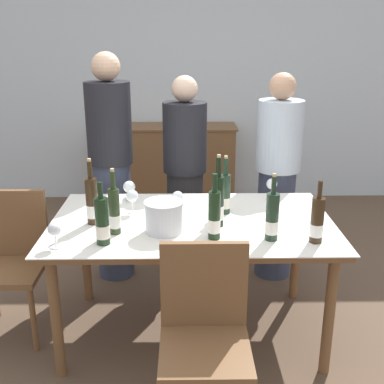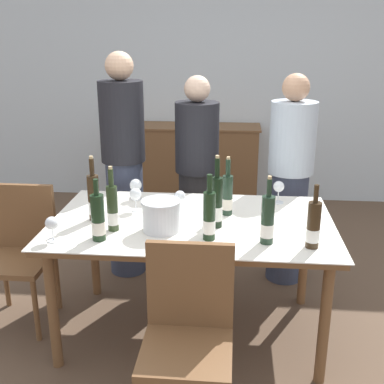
{
  "view_description": "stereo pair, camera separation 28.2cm",
  "coord_description": "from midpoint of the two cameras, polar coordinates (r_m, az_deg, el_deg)",
  "views": [
    {
      "loc": [
        -0.04,
        -2.67,
        1.85
      ],
      "look_at": [
        0.0,
        0.0,
        0.95
      ],
      "focal_mm": 45.0,
      "sensor_mm": 36.0,
      "label": 1
    },
    {
      "loc": [
        0.24,
        -2.66,
        1.85
      ],
      "look_at": [
        0.0,
        0.0,
        0.95
      ],
      "focal_mm": 45.0,
      "sensor_mm": 36.0,
      "label": 2
    }
  ],
  "objects": [
    {
      "name": "ground_plane",
      "position": [
        3.25,
        2.59,
        -16.15
      ],
      "size": [
        12.0,
        12.0,
        0.0
      ],
      "primitive_type": "plane",
      "color": "brown"
    },
    {
      "name": "back_wall",
      "position": [
        5.41,
        4.22,
        13.75
      ],
      "size": [
        8.0,
        0.1,
        2.8
      ],
      "color": "silver",
      "rests_on": "ground_plane"
    },
    {
      "name": "sideboard_cabinet",
      "position": [
        5.3,
        1.25,
        3.18
      ],
      "size": [
        1.52,
        0.46,
        0.88
      ],
      "color": "brown",
      "rests_on": "ground_plane"
    },
    {
      "name": "dining_table",
      "position": [
        2.91,
        2.78,
        -4.76
      ],
      "size": [
        1.68,
        1.01,
        0.77
      ],
      "color": "brown",
      "rests_on": "ground_plane"
    },
    {
      "name": "ice_bucket",
      "position": [
        2.7,
        -0.71,
        -2.76
      ],
      "size": [
        0.22,
        0.22,
        0.18
      ],
      "color": "silver",
      "rests_on": "dining_table"
    },
    {
      "name": "wine_bottle_0",
      "position": [
        2.6,
        17.24,
        -3.95
      ],
      "size": [
        0.07,
        0.07,
        0.34
      ],
      "color": "#332314",
      "rests_on": "dining_table"
    },
    {
      "name": "wine_bottle_1",
      "position": [
        2.95,
        6.96,
        -0.42
      ],
      "size": [
        0.07,
        0.07,
        0.37
      ],
      "color": "#1E3323",
      "rests_on": "dining_table"
    },
    {
      "name": "wine_bottle_2",
      "position": [
        2.71,
        -6.49,
        -2.01
      ],
      "size": [
        0.06,
        0.06,
        0.38
      ],
      "color": "#28381E",
      "rests_on": "dining_table"
    },
    {
      "name": "wine_bottle_3",
      "position": [
        2.75,
        5.87,
        -1.35
      ],
      "size": [
        0.07,
        0.07,
        0.42
      ],
      "color": "black",
      "rests_on": "dining_table"
    },
    {
      "name": "wine_bottle_4",
      "position": [
        2.59,
        12.04,
        -3.42
      ],
      "size": [
        0.07,
        0.07,
        0.37
      ],
      "color": "#1E3323",
      "rests_on": "dining_table"
    },
    {
      "name": "wine_bottle_5",
      "position": [
        2.6,
        -8.06,
        -3.22
      ],
      "size": [
        0.08,
        0.08,
        0.34
      ],
      "color": "black",
      "rests_on": "dining_table"
    },
    {
      "name": "wine_bottle_6",
      "position": [
        2.88,
        -8.84,
        -0.8
      ],
      "size": [
        0.07,
        0.07,
        0.39
      ],
      "color": "#332314",
      "rests_on": "dining_table"
    },
    {
      "name": "wine_bottle_7",
      "position": [
        2.59,
        5.18,
        -2.99
      ],
      "size": [
        0.07,
        0.07,
        0.37
      ],
      "color": "black",
      "rests_on": "dining_table"
    },
    {
      "name": "wine_glass_0",
      "position": [
        3.21,
        12.73,
        0.46
      ],
      "size": [
        0.08,
        0.08,
        0.15
      ],
      "color": "white",
      "rests_on": "dining_table"
    },
    {
      "name": "wine_glass_1",
      "position": [
        2.9,
        0.28,
        -1.32
      ],
      "size": [
        0.08,
        0.08,
        0.13
      ],
      "color": "white",
      "rests_on": "dining_table"
    },
    {
      "name": "wine_glass_2",
      "position": [
        3.01,
        -4.07,
        -0.37
      ],
      "size": [
        0.08,
        0.08,
        0.15
      ],
      "color": "white",
      "rests_on": "dining_table"
    },
    {
      "name": "wine_glass_3",
      "position": [
        2.63,
        -13.37,
        -3.8
      ],
      "size": [
        0.07,
        0.07,
        0.14
      ],
      "color": "white",
      "rests_on": "dining_table"
    },
    {
      "name": "wine_glass_4",
      "position": [
        3.21,
        -4.21,
        0.73
      ],
      "size": [
        0.08,
        0.08,
        0.14
      ],
      "color": "white",
      "rests_on": "dining_table"
    },
    {
      "name": "wine_glass_5",
      "position": [
        2.96,
        1.27,
        -0.69
      ],
      "size": [
        0.07,
        0.07,
        0.14
      ],
      "color": "white",
      "rests_on": "dining_table"
    },
    {
      "name": "chair_left_end",
      "position": [
        3.3,
        -17.42,
        -6.11
      ],
      "size": [
        0.42,
        0.42,
        0.9
      ],
      "color": "brown",
      "rests_on": "ground_plane"
    },
    {
      "name": "chair_near_front",
      "position": [
        2.34,
        3.11,
        -15.78
      ],
      "size": [
        0.42,
        0.42,
        0.91
      ],
      "color": "brown",
      "rests_on": "ground_plane"
    },
    {
      "name": "person_host",
      "position": [
        3.67,
        -5.9,
        2.87
      ],
      "size": [
        0.33,
        0.33,
        1.71
      ],
      "color": "#383F56",
      "rests_on": "ground_plane"
    },
    {
      "name": "person_guest_left",
      "position": [
        3.7,
        2.77,
        1.59
      ],
      "size": [
        0.33,
        0.33,
        1.55
      ],
      "color": "#262628",
      "rests_on": "ground_plane"
    },
    {
      "name": "person_guest_right",
      "position": [
        3.65,
        13.68,
        1.11
      ],
      "size": [
        0.33,
        0.33,
        1.57
      ],
      "color": "#383F56",
      "rests_on": "ground_plane"
    }
  ]
}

